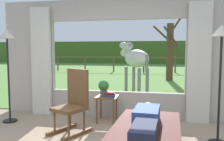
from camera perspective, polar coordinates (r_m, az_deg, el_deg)
The scene contains 16 objects.
back_wall_with_window at distance 5.06m, azimuth 1.00°, elevation 2.70°, with size 5.20×0.12×2.55m.
curtain_panel_left at distance 5.49m, azimuth -16.94°, elevation 2.15°, with size 0.44×0.10×2.40m, color beige.
curtain_panel_right at distance 4.91m, azimuth 20.51°, elevation 1.73°, with size 0.44×0.10×2.40m, color beige.
outdoor_pasture_lawn at distance 15.97m, azimuth 7.86°, elevation -0.21°, with size 36.00×21.68×0.02m, color #568438.
distant_hill_ridge at distance 25.73m, azimuth 9.14°, elevation 4.40°, with size 36.00×2.00×2.40m, color #436324.
recliner_sofa at distance 3.36m, azimuth 8.33°, elevation -16.62°, with size 1.00×1.75×0.42m.
reclining_person at distance 3.21m, azimuth 8.36°, elevation -11.91°, with size 0.38×1.44×0.22m.
rocking_chair at distance 4.19m, azimuth -9.41°, elevation -7.56°, with size 0.71×0.81×1.12m.
side_table at distance 4.76m, azimuth -1.26°, elevation -7.45°, with size 0.44×0.44×0.52m.
potted_plant at distance 4.79m, azimuth -2.05°, elevation -4.01°, with size 0.22×0.22×0.32m.
book_stack at distance 4.66m, azimuth -0.37°, elevation -5.93°, with size 0.20×0.16×0.10m.
floor_lamp_left at distance 5.09m, azimuth -24.25°, elevation 5.11°, with size 0.32×0.32×1.86m.
floor_lamp_right at distance 3.88m, azimuth 25.20°, elevation 4.95°, with size 0.32×0.32×1.84m.
horse at distance 8.06m, azimuth 5.69°, elevation 2.87°, with size 1.39×1.64×1.73m.
pasture_tree at distance 11.29m, azimuth 13.97°, elevation 4.80°, with size 1.32×1.32×2.95m.
pasture_fence_line at distance 15.35m, azimuth 7.77°, elevation 2.33°, with size 16.10×0.10×1.10m.
Camera 1 is at (0.88, -2.72, 1.45)m, focal length 37.33 mm.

